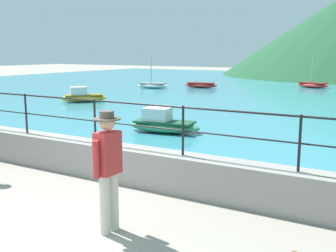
{
  "coord_description": "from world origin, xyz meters",
  "views": [
    {
      "loc": [
        4.43,
        -3.12,
        2.54
      ],
      "look_at": [
        0.42,
        3.7,
        1.1
      ],
      "focal_mm": 43.68,
      "sensor_mm": 36.0,
      "label": 1
    }
  ],
  "objects_px": {
    "boat_2": "(83,96)",
    "boat_7": "(201,85)",
    "boat_0": "(163,124)",
    "person_walking": "(108,166)",
    "boat_1": "(313,85)",
    "boat_6": "(153,85)"
  },
  "relations": [
    {
      "from": "boat_2",
      "to": "boat_7",
      "type": "bearing_deg",
      "value": 81.22
    },
    {
      "from": "boat_2",
      "to": "boat_0",
      "type": "bearing_deg",
      "value": -31.93
    },
    {
      "from": "person_walking",
      "to": "boat_0",
      "type": "height_order",
      "value": "person_walking"
    },
    {
      "from": "person_walking",
      "to": "boat_7",
      "type": "xyz_separation_m",
      "value": [
        -8.99,
        21.44,
        -0.72
      ]
    },
    {
      "from": "boat_1",
      "to": "boat_6",
      "type": "xyz_separation_m",
      "value": [
        -9.49,
        -5.92,
        0.0
      ]
    },
    {
      "from": "boat_6",
      "to": "boat_7",
      "type": "relative_size",
      "value": 0.97
    },
    {
      "from": "person_walking",
      "to": "boat_1",
      "type": "relative_size",
      "value": 0.71
    },
    {
      "from": "boat_0",
      "to": "boat_1",
      "type": "relative_size",
      "value": 0.98
    },
    {
      "from": "boat_6",
      "to": "boat_7",
      "type": "distance_m",
      "value": 3.38
    },
    {
      "from": "boat_1",
      "to": "boat_6",
      "type": "height_order",
      "value": "boat_6"
    },
    {
      "from": "boat_2",
      "to": "boat_6",
      "type": "height_order",
      "value": "boat_6"
    },
    {
      "from": "person_walking",
      "to": "boat_1",
      "type": "bearing_deg",
      "value": 95.09
    },
    {
      "from": "boat_0",
      "to": "boat_7",
      "type": "xyz_separation_m",
      "value": [
        -6.01,
        15.02,
        -0.07
      ]
    },
    {
      "from": "boat_2",
      "to": "boat_7",
      "type": "height_order",
      "value": "boat_2"
    },
    {
      "from": "boat_2",
      "to": "boat_6",
      "type": "distance_m",
      "value": 8.42
    },
    {
      "from": "boat_1",
      "to": "boat_6",
      "type": "distance_m",
      "value": 11.18
    },
    {
      "from": "boat_0",
      "to": "boat_7",
      "type": "height_order",
      "value": "boat_0"
    },
    {
      "from": "person_walking",
      "to": "boat_2",
      "type": "xyz_separation_m",
      "value": [
        -10.58,
        11.15,
        -0.65
      ]
    },
    {
      "from": "boat_1",
      "to": "person_walking",
      "type": "bearing_deg",
      "value": -84.91
    },
    {
      "from": "boat_6",
      "to": "boat_7",
      "type": "height_order",
      "value": "boat_6"
    },
    {
      "from": "person_walking",
      "to": "boat_0",
      "type": "distance_m",
      "value": 7.11
    },
    {
      "from": "boat_0",
      "to": "boat_6",
      "type": "bearing_deg",
      "value": 123.84
    }
  ]
}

